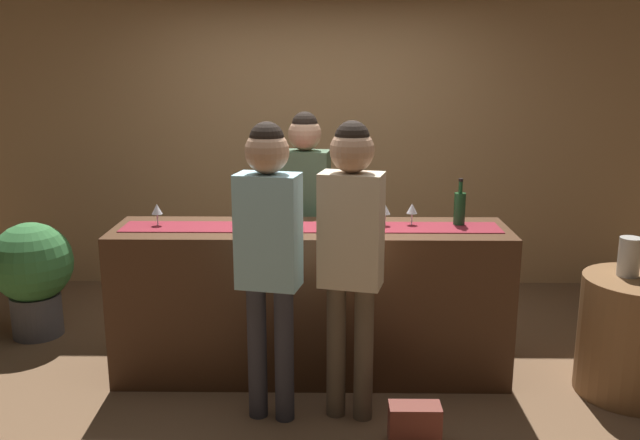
{
  "coord_description": "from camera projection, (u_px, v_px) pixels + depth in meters",
  "views": [
    {
      "loc": [
        0.11,
        -4.17,
        2.04
      ],
      "look_at": [
        0.06,
        0.0,
        1.04
      ],
      "focal_mm": 38.25,
      "sensor_mm": 36.0,
      "label": 1
    }
  ],
  "objects": [
    {
      "name": "ground_plane",
      "position": [
        311.0,
        371.0,
        4.53
      ],
      "size": [
        10.0,
        10.0,
        0.0
      ],
      "primitive_type": "plane",
      "color": "brown"
    },
    {
      "name": "back_wall",
      "position": [
        316.0,
        125.0,
        6.04
      ],
      "size": [
        6.0,
        0.12,
        2.9
      ],
      "primitive_type": "cube",
      "color": "tan",
      "rests_on": "ground"
    },
    {
      "name": "bar_counter",
      "position": [
        311.0,
        301.0,
        4.42
      ],
      "size": [
        2.51,
        0.6,
        0.99
      ],
      "primitive_type": "cube",
      "color": "#472B19",
      "rests_on": "ground"
    },
    {
      "name": "counter_runner_cloth",
      "position": [
        311.0,
        227.0,
        4.3
      ],
      "size": [
        2.38,
        0.28,
        0.01
      ],
      "primitive_type": "cube",
      "color": "maroon",
      "rests_on": "bar_counter"
    },
    {
      "name": "wine_bottle_clear",
      "position": [
        323.0,
        207.0,
        4.36
      ],
      "size": [
        0.07,
        0.07,
        0.3
      ],
      "color": "#B2C6C1",
      "rests_on": "bar_counter"
    },
    {
      "name": "wine_bottle_green",
      "position": [
        460.0,
        208.0,
        4.34
      ],
      "size": [
        0.07,
        0.07,
        0.3
      ],
      "color": "#194723",
      "rests_on": "bar_counter"
    },
    {
      "name": "wine_glass_near_customer",
      "position": [
        412.0,
        209.0,
        4.34
      ],
      "size": [
        0.07,
        0.07,
        0.14
      ],
      "color": "silver",
      "rests_on": "bar_counter"
    },
    {
      "name": "wine_glass_mid_counter",
      "position": [
        385.0,
        210.0,
        4.32
      ],
      "size": [
        0.07,
        0.07,
        0.14
      ],
      "color": "silver",
      "rests_on": "bar_counter"
    },
    {
      "name": "wine_glass_far_end",
      "position": [
        157.0,
        210.0,
        4.32
      ],
      "size": [
        0.07,
        0.07,
        0.14
      ],
      "color": "silver",
      "rests_on": "bar_counter"
    },
    {
      "name": "bartender",
      "position": [
        305.0,
        202.0,
        4.86
      ],
      "size": [
        0.37,
        0.25,
        1.67
      ],
      "rotation": [
        0.0,
        0.0,
        2.98
      ],
      "color": "#26262B",
      "rests_on": "ground"
    },
    {
      "name": "customer_sipping",
      "position": [
        351.0,
        240.0,
        3.73
      ],
      "size": [
        0.38,
        0.28,
        1.71
      ],
      "rotation": [
        0.0,
        0.0,
        -0.24
      ],
      "color": "brown",
      "rests_on": "ground"
    },
    {
      "name": "customer_browsing",
      "position": [
        269.0,
        241.0,
        3.72
      ],
      "size": [
        0.37,
        0.27,
        1.71
      ],
      "rotation": [
        0.0,
        0.0,
        -0.21
      ],
      "color": "#33333D",
      "rests_on": "ground"
    },
    {
      "name": "round_side_table",
      "position": [
        636.0,
        336.0,
        4.17
      ],
      "size": [
        0.68,
        0.68,
        0.74
      ],
      "primitive_type": "cylinder",
      "color": "brown",
      "rests_on": "ground"
    },
    {
      "name": "vase_on_side_table",
      "position": [
        629.0,
        257.0,
        4.12
      ],
      "size": [
        0.13,
        0.13,
        0.24
      ],
      "primitive_type": "cylinder",
      "color": "#B7B2A8",
      "rests_on": "round_side_table"
    },
    {
      "name": "potted_plant_tall",
      "position": [
        33.0,
        271.0,
        5.01
      ],
      "size": [
        0.59,
        0.59,
        0.86
      ],
      "color": "#4C4C51",
      "rests_on": "ground"
    },
    {
      "name": "handbag",
      "position": [
        415.0,
        424.0,
        3.67
      ],
      "size": [
        0.28,
        0.14,
        0.22
      ],
      "primitive_type": "cube",
      "color": "brown",
      "rests_on": "ground"
    }
  ]
}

